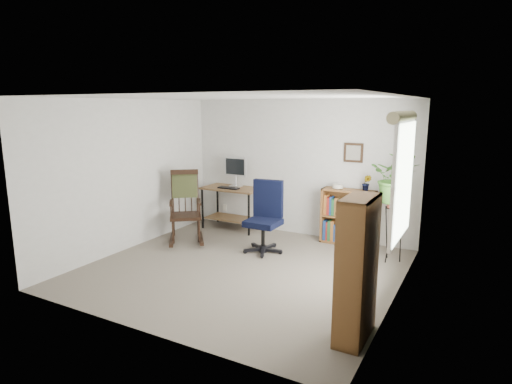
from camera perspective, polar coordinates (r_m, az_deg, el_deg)
The scene contains 18 objects.
floor at distance 6.23m, azimuth -1.79°, elevation -10.16°, with size 4.20×4.00×0.00m, color slate.
ceiling at distance 5.79m, azimuth -1.93°, elevation 12.50°, with size 4.20×4.00×0.00m, color silver.
wall_back at distance 7.66m, azimuth 5.73°, elevation 3.17°, with size 4.20×0.00×2.40m, color silver.
wall_front at distance 4.33m, azimuth -15.37°, elevation -3.55°, with size 4.20×0.00×2.40m, color silver.
wall_left at distance 7.17m, azimuth -16.50°, elevation 2.20°, with size 0.00×4.00×2.40m, color silver.
wall_right at distance 5.18m, azimuth 18.63°, elevation -1.32°, with size 0.00×4.00×2.40m, color silver.
window at distance 5.44m, azimuth 18.91°, elevation 1.39°, with size 0.12×1.20×1.50m, color white, non-canonical shape.
desk at distance 8.10m, azimuth -3.19°, elevation -2.14°, with size 1.10×0.60×0.79m, color brown, non-canonical shape.
monitor at distance 8.09m, azimuth -2.72°, elevation 2.71°, with size 0.46×0.16×0.56m, color silver, non-canonical shape.
keyboard at distance 7.92m, azimuth -3.67°, elevation 0.55°, with size 0.40×0.15×0.03m, color black.
office_chair at distance 6.72m, azimuth 0.95°, elevation -3.35°, with size 0.63×0.63×1.15m, color black, non-canonical shape.
rocking_chair at distance 7.34m, azimuth -9.40°, elevation -1.89°, with size 0.64×1.07×1.24m, color black, non-canonical shape.
low_bookshelf at distance 7.32m, azimuth 12.16°, elevation -3.28°, with size 0.88×0.29×0.93m, color brown, non-canonical shape.
tall_bookshelf at distance 4.34m, azimuth 13.31°, elevation -10.01°, with size 0.27×0.63×1.45m, color brown, non-canonical shape.
plant_stand at distance 6.68m, azimuth 17.75°, elevation -4.84°, with size 0.27×0.27×0.96m, color black, non-canonical shape.
spider_plant at distance 6.47m, azimuth 18.36°, elevation 4.93°, with size 1.69×1.88×1.46m, color #356623.
potted_plant_small at distance 7.15m, azimuth 14.51°, elevation 0.53°, with size 0.13×0.24×0.11m, color #356623.
framed_picture at distance 7.27m, azimuth 12.85°, elevation 5.12°, with size 0.32×0.04×0.32m, color black, non-canonical shape.
Camera 1 is at (2.93, -5.00, 2.28)m, focal length 30.00 mm.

